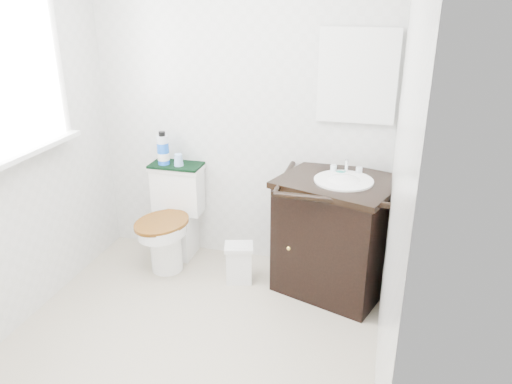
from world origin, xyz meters
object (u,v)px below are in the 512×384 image
at_px(cup, 179,160).
at_px(toilet, 173,222).
at_px(mouthwash_bottle, 163,149).
at_px(trash_bin, 239,263).
at_px(vanity, 336,232).

bearing_deg(cup, toilet, -110.95).
distance_m(mouthwash_bottle, cup, 0.14).
relative_size(toilet, trash_bin, 2.53).
bearing_deg(vanity, cup, 172.51).
height_order(mouthwash_bottle, cup, mouthwash_bottle).
relative_size(toilet, cup, 8.33).
bearing_deg(trash_bin, vanity, 8.77).
xyz_separation_m(vanity, mouthwash_bottle, (-1.33, 0.17, 0.44)).
bearing_deg(trash_bin, cup, 154.14).
bearing_deg(toilet, cup, 69.05).
distance_m(trash_bin, cup, 0.89).
xyz_separation_m(toilet, mouthwash_bottle, (-0.09, 0.10, 0.54)).
xyz_separation_m(trash_bin, cup, (-0.54, 0.26, 0.65)).
bearing_deg(mouthwash_bottle, trash_bin, -21.98).
relative_size(vanity, mouthwash_bottle, 3.65).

